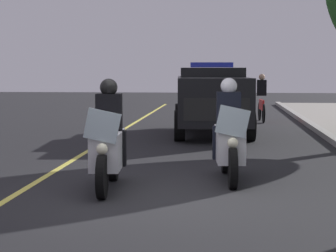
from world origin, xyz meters
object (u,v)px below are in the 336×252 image
Objects in this scene: police_motorcycle_lead_right at (229,139)px; police_suv at (212,97)px; police_motorcycle_lead_left at (108,144)px; cyclist_background at (262,98)px.

police_suv reaches higher than police_motorcycle_lead_right.
police_motorcycle_lead_left is at bearing -63.99° from police_motorcycle_lead_right.
police_motorcycle_lead_right is (-0.92, 1.89, 0.00)m from police_motorcycle_lead_left.
cyclist_background is at bearing 159.99° from police_suv.
police_motorcycle_lead_left is 1.22× the size of cyclist_background.
police_motorcycle_lead_right is at bearing 116.01° from police_motorcycle_lead_left.
police_suv is 2.86× the size of cyclist_background.
cyclist_background is (-4.59, 1.67, -0.22)m from police_suv.
police_suv reaches higher than cyclist_background.
police_motorcycle_lead_left is 13.12m from cyclist_background.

